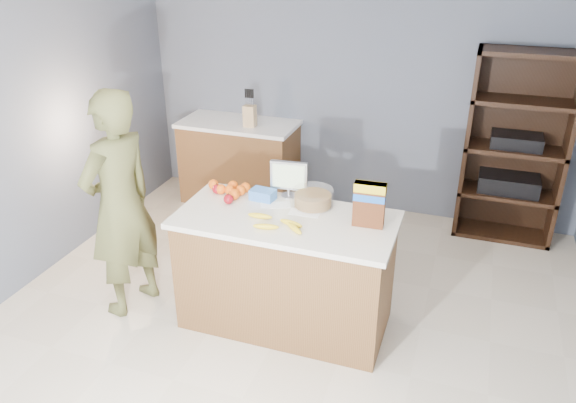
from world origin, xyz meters
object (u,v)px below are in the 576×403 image
(shelving_unit, at_px, (514,151))
(cereal_box, at_px, (369,201))
(tv, at_px, (289,177))
(counter_peninsula, at_px, (286,275))
(person, at_px, (120,205))

(shelving_unit, relative_size, cereal_box, 5.67)
(tv, relative_size, cereal_box, 0.89)
(shelving_unit, bearing_deg, counter_peninsula, -127.11)
(cereal_box, bearing_deg, counter_peninsula, -173.56)
(person, relative_size, cereal_box, 5.56)
(counter_peninsula, bearing_deg, person, -171.14)
(counter_peninsula, distance_m, tv, 0.73)
(person, xyz_separation_m, tv, (1.15, 0.53, 0.18))
(shelving_unit, height_order, tv, shelving_unit)
(counter_peninsula, height_order, tv, tv)
(shelving_unit, distance_m, person, 3.58)
(cereal_box, bearing_deg, person, -171.90)
(counter_peninsula, xyz_separation_m, shelving_unit, (1.55, 2.05, 0.45))
(shelving_unit, xyz_separation_m, tv, (-1.64, -1.72, 0.19))
(shelving_unit, relative_size, tv, 6.38)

